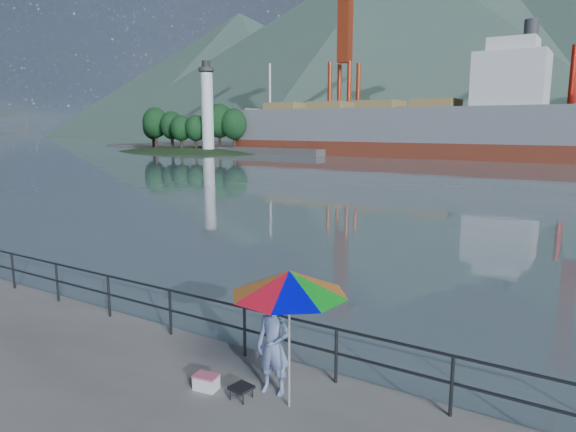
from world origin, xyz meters
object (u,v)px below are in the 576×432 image
object	(u,v)px
fisherman	(274,346)
cooler_bag	(206,383)
beach_umbrella	(289,283)
bulk_carrier	(402,128)

from	to	relation	value
fisherman	cooler_bag	world-z (taller)	fisherman
fisherman	cooler_bag	size ratio (longest dim) A/B	4.19
fisherman	beach_umbrella	bearing A→B (deg)	-35.51
beach_umbrella	fisherman	bearing A→B (deg)	152.11
beach_umbrella	cooler_bag	distance (m)	2.49
fisherman	cooler_bag	bearing A→B (deg)	-160.27
bulk_carrier	cooler_bag	bearing A→B (deg)	-72.82
fisherman	bulk_carrier	xyz separation A→B (m)	(-22.66, 69.40, 3.26)
beach_umbrella	cooler_bag	size ratio (longest dim) A/B	5.76
beach_umbrella	cooler_bag	bearing A→B (deg)	-168.98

